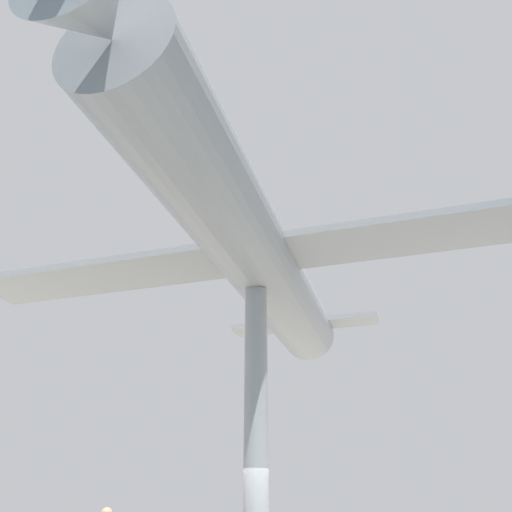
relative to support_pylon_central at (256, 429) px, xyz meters
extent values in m
cylinder|color=#999EA3|center=(0.00, 0.00, 0.00)|extent=(0.54, 0.54, 6.58)
cylinder|color=#93999E|center=(0.00, 0.00, 4.25)|extent=(6.43, 13.71, 1.92)
cube|color=#93999E|center=(0.00, 0.00, 4.25)|extent=(16.16, 7.24, 0.18)
cube|color=#93999E|center=(-2.04, -5.75, 4.39)|extent=(5.31, 2.70, 0.18)
cube|color=#93999E|center=(-2.04, -5.75, 5.54)|extent=(0.54, 1.10, 2.20)
cone|color=#93999E|center=(2.48, 7.02, 4.25)|extent=(1.88, 1.51, 1.63)
camera|label=1|loc=(0.57, 11.44, -1.49)|focal=35.00mm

